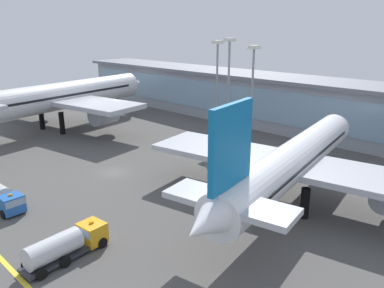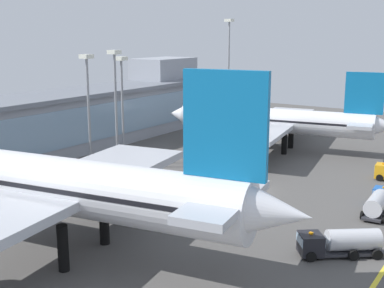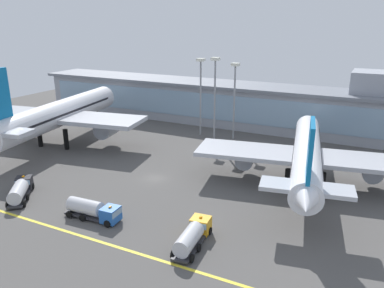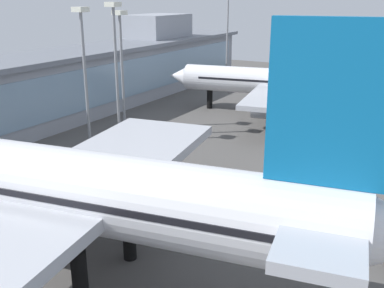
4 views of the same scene
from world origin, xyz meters
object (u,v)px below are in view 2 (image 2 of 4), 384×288
baggage_tug_near (338,242)px  apron_light_mast_west (122,90)px  apron_light_mast_east (88,93)px  apron_light_mast_far_east (229,58)px  airliner_near_left (58,186)px  airliner_near_right (275,121)px  fuel_tanker_truck (379,201)px  apron_light_mast_centre (115,89)px

baggage_tug_near → apron_light_mast_west: 53.03m
apron_light_mast_east → apron_light_mast_far_east: 49.19m
airliner_near_left → apron_light_mast_west: 42.61m
apron_light_mast_west → apron_light_mast_east: size_ratio=0.96×
airliner_near_right → apron_light_mast_far_east: 30.12m
airliner_near_left → apron_light_mast_west: size_ratio=2.81×
fuel_tanker_truck → apron_light_mast_centre: bearing=87.1°
airliner_near_left → apron_light_mast_far_east: apron_light_mast_far_east is taller
baggage_tug_near → apron_light_mast_east: (11.36, 47.33, 11.72)m
airliner_near_left → fuel_tanker_truck: bearing=-138.3°
fuel_tanker_truck → baggage_tug_near: 16.11m
airliner_near_left → apron_light_mast_centre: bearing=-66.8°
fuel_tanker_truck → apron_light_mast_east: apron_light_mast_east is taller
apron_light_mast_west → apron_light_mast_centre: apron_light_mast_centre is taller
fuel_tanker_truck → apron_light_mast_far_east: bearing=44.4°
apron_light_mast_centre → apron_light_mast_east: size_ratio=1.03×
baggage_tug_near → fuel_tanker_truck: bearing=-128.5°
fuel_tanker_truck → apron_light_mast_far_east: 67.18m
apron_light_mast_west → fuel_tanker_truck: bearing=-95.1°
apron_light_mast_far_east → fuel_tanker_truck: bearing=-132.7°
airliner_near_right → fuel_tanker_truck: bearing=125.8°
airliner_near_left → airliner_near_right: (57.56, 1.38, -1.49)m
airliner_near_right → baggage_tug_near: airliner_near_right is taller
apron_light_mast_east → apron_light_mast_centre: bearing=-22.3°
baggage_tug_near → apron_light_mast_centre: bearing=-57.0°
airliner_near_right → apron_light_mast_centre: bearing=44.0°
fuel_tanker_truck → apron_light_mast_east: (-4.75, 47.62, 11.72)m
baggage_tug_near → apron_light_mast_west: size_ratio=0.46×
airliner_near_left → apron_light_mast_west: bearing=-67.3°
airliner_near_right → fuel_tanker_truck: size_ratio=5.09×
apron_light_mast_east → apron_light_mast_west: bearing=2.0°
airliner_near_right → apron_light_mast_far_east: apron_light_mast_far_east is taller
fuel_tanker_truck → apron_light_mast_far_east: (44.29, 48.07, 15.50)m
airliner_near_left → airliner_near_right: bearing=-98.0°
apron_light_mast_west → apron_light_mast_far_east: bearing=0.2°
fuel_tanker_truck → baggage_tug_near: same height
apron_light_mast_west → apron_light_mast_centre: 4.88m
baggage_tug_near → apron_light_mast_centre: 49.65m
airliner_near_left → apron_light_mast_far_east: bearing=-82.8°
apron_light_mast_far_east → airliner_near_right: bearing=-130.9°
airliner_near_left → apron_light_mast_west: (35.83, 22.39, 5.46)m
apron_light_mast_east → airliner_near_left: bearing=-140.5°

